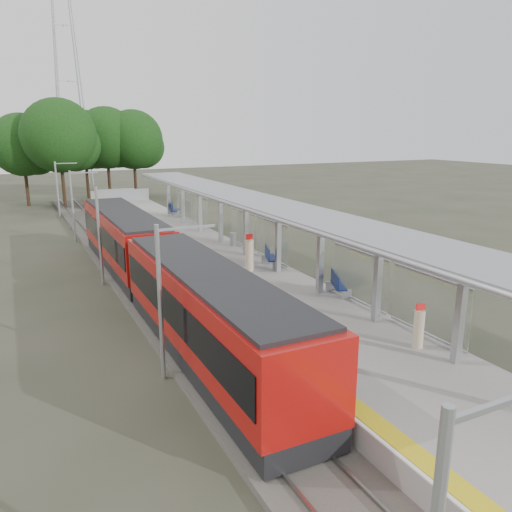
{
  "coord_description": "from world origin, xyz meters",
  "views": [
    {
      "loc": [
        -10.36,
        -8.45,
        8.34
      ],
      "look_at": [
        0.14,
        12.86,
        2.3
      ],
      "focal_mm": 35.0,
      "sensor_mm": 36.0,
      "label": 1
    }
  ],
  "objects_px": {
    "info_pillar_near": "(419,329)",
    "bench_far": "(173,209)",
    "train": "(156,265)",
    "litter_bin": "(233,239)",
    "bench_near": "(337,283)",
    "bench_mid": "(269,256)",
    "info_pillar_far": "(249,255)"
  },
  "relations": [
    {
      "from": "info_pillar_far",
      "to": "bench_mid",
      "type": "bearing_deg",
      "value": 3.07
    },
    {
      "from": "litter_bin",
      "to": "info_pillar_near",
      "type": "bearing_deg",
      "value": -91.87
    },
    {
      "from": "bench_far",
      "to": "litter_bin",
      "type": "height_order",
      "value": "bench_far"
    },
    {
      "from": "bench_near",
      "to": "bench_mid",
      "type": "bearing_deg",
      "value": 118.66
    },
    {
      "from": "bench_mid",
      "to": "info_pillar_near",
      "type": "height_order",
      "value": "info_pillar_near"
    },
    {
      "from": "info_pillar_near",
      "to": "bench_far",
      "type": "bearing_deg",
      "value": 100.39
    },
    {
      "from": "bench_near",
      "to": "info_pillar_far",
      "type": "relative_size",
      "value": 0.83
    },
    {
      "from": "info_pillar_near",
      "to": "info_pillar_far",
      "type": "distance_m",
      "value": 11.35
    },
    {
      "from": "train",
      "to": "info_pillar_near",
      "type": "bearing_deg",
      "value": -60.12
    },
    {
      "from": "bench_mid",
      "to": "bench_far",
      "type": "xyz_separation_m",
      "value": [
        0.19,
        18.33,
        0.02
      ]
    },
    {
      "from": "bench_near",
      "to": "info_pillar_near",
      "type": "relative_size",
      "value": 1.04
    },
    {
      "from": "bench_mid",
      "to": "info_pillar_near",
      "type": "bearing_deg",
      "value": -70.69
    },
    {
      "from": "train",
      "to": "info_pillar_near",
      "type": "height_order",
      "value": "train"
    },
    {
      "from": "bench_near",
      "to": "train",
      "type": "bearing_deg",
      "value": 168.49
    },
    {
      "from": "bench_far",
      "to": "litter_bin",
      "type": "distance_m",
      "value": 12.75
    },
    {
      "from": "info_pillar_far",
      "to": "litter_bin",
      "type": "relative_size",
      "value": 2.37
    },
    {
      "from": "bench_mid",
      "to": "litter_bin",
      "type": "relative_size",
      "value": 2.02
    },
    {
      "from": "bench_near",
      "to": "bench_far",
      "type": "xyz_separation_m",
      "value": [
        -0.27,
        24.04,
        0.04
      ]
    },
    {
      "from": "bench_far",
      "to": "info_pillar_near",
      "type": "relative_size",
      "value": 1.11
    },
    {
      "from": "bench_far",
      "to": "info_pillar_far",
      "type": "xyz_separation_m",
      "value": [
        -1.53,
        -18.59,
        0.26
      ]
    },
    {
      "from": "bench_near",
      "to": "info_pillar_near",
      "type": "bearing_deg",
      "value": -73.05
    },
    {
      "from": "bench_near",
      "to": "info_pillar_near",
      "type": "xyz_separation_m",
      "value": [
        -0.73,
        -5.85,
        0.12
      ]
    },
    {
      "from": "bench_near",
      "to": "bench_mid",
      "type": "distance_m",
      "value": 5.73
    },
    {
      "from": "bench_mid",
      "to": "bench_near",
      "type": "bearing_deg",
      "value": -64.75
    },
    {
      "from": "litter_bin",
      "to": "bench_mid",
      "type": "bearing_deg",
      "value": -92.93
    },
    {
      "from": "bench_mid",
      "to": "info_pillar_near",
      "type": "relative_size",
      "value": 1.07
    },
    {
      "from": "bench_near",
      "to": "litter_bin",
      "type": "relative_size",
      "value": 1.96
    },
    {
      "from": "train",
      "to": "litter_bin",
      "type": "bearing_deg",
      "value": 42.97
    },
    {
      "from": "bench_far",
      "to": "info_pillar_far",
      "type": "distance_m",
      "value": 18.66
    },
    {
      "from": "train",
      "to": "info_pillar_far",
      "type": "relative_size",
      "value": 13.68
    },
    {
      "from": "info_pillar_far",
      "to": "litter_bin",
      "type": "xyz_separation_m",
      "value": [
        1.63,
        5.85,
        -0.45
      ]
    },
    {
      "from": "bench_far",
      "to": "info_pillar_near",
      "type": "bearing_deg",
      "value": -68.94
    }
  ]
}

